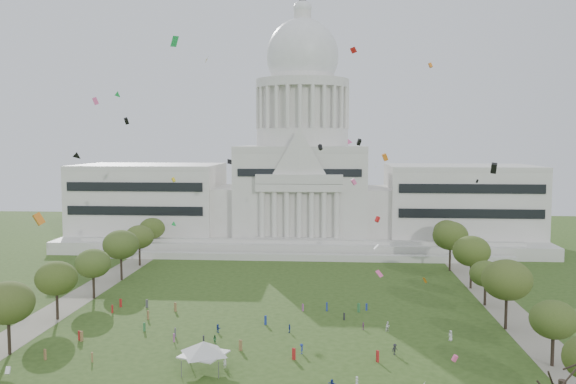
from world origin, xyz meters
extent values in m
plane|color=#2F4917|center=(0.00, 0.00, 0.00)|extent=(400.00, 400.00, 0.00)
cube|color=beige|center=(0.00, 115.00, 2.00)|extent=(160.00, 60.00, 4.00)
cube|color=beige|center=(0.00, 82.00, 1.00)|extent=(130.00, 3.00, 2.00)
cube|color=beige|center=(0.00, 90.00, 2.50)|extent=(140.00, 3.00, 5.00)
cube|color=beige|center=(-55.00, 114.00, 15.00)|extent=(50.00, 34.00, 22.00)
cube|color=beige|center=(55.00, 114.00, 15.00)|extent=(50.00, 34.00, 22.00)
cube|color=beige|center=(-27.00, 112.00, 12.00)|extent=(12.00, 26.00, 16.00)
cube|color=beige|center=(27.00, 112.00, 12.00)|extent=(12.00, 26.00, 16.00)
cube|color=beige|center=(0.00, 114.00, 18.00)|extent=(44.00, 38.00, 28.00)
cube|color=beige|center=(0.00, 94.00, 21.20)|extent=(28.00, 3.00, 2.40)
cube|color=black|center=(-55.00, 96.80, 17.00)|extent=(46.00, 0.40, 11.00)
cube|color=black|center=(55.00, 96.80, 17.00)|extent=(46.00, 0.40, 11.00)
cylinder|color=beige|center=(0.00, 114.00, 37.40)|extent=(32.00, 32.00, 6.00)
cylinder|color=beige|center=(0.00, 114.00, 47.40)|extent=(28.00, 28.00, 14.00)
cylinder|color=beige|center=(0.00, 114.00, 55.90)|extent=(32.40, 32.40, 3.00)
cylinder|color=beige|center=(0.00, 114.00, 61.40)|extent=(22.00, 22.00, 8.00)
ellipsoid|color=silver|center=(0.00, 114.00, 65.40)|extent=(25.00, 25.00, 26.20)
cylinder|color=beige|center=(0.00, 114.00, 78.90)|extent=(6.00, 6.00, 5.00)
ellipsoid|color=silver|center=(0.00, 114.00, 81.90)|extent=(6.40, 6.40, 5.12)
cube|color=gray|center=(-48.00, 30.00, 0.02)|extent=(8.00, 160.00, 0.04)
cube|color=gray|center=(48.00, 30.00, 0.02)|extent=(8.00, 160.00, 0.04)
cylinder|color=black|center=(-44.07, -2.96, 2.88)|extent=(0.56, 0.56, 5.75)
ellipsoid|color=#39471B|center=(-44.07, -2.96, 8.97)|extent=(8.86, 8.86, 7.25)
cylinder|color=black|center=(46.22, -1.75, 2.46)|extent=(0.56, 0.56, 4.92)
ellipsoid|color=#39501C|center=(46.22, -1.75, 7.68)|extent=(7.58, 7.58, 6.20)
cylinder|color=black|center=(-45.04, 17.30, 2.73)|extent=(0.56, 0.56, 5.47)
ellipsoid|color=#324615|center=(-45.04, 17.30, 8.53)|extent=(8.42, 8.42, 6.89)
cylinder|color=black|center=(44.17, 17.44, 3.10)|extent=(0.56, 0.56, 6.20)
ellipsoid|color=#3F4F1D|center=(44.17, 17.44, 9.68)|extent=(9.55, 9.55, 7.82)
cylinder|color=black|center=(-44.09, 33.92, 2.64)|extent=(0.56, 0.56, 5.27)
ellipsoid|color=#38511F|center=(-44.09, 33.92, 8.23)|extent=(8.12, 8.12, 6.65)
cylinder|color=black|center=(44.40, 34.48, 2.28)|extent=(0.56, 0.56, 4.56)
ellipsoid|color=#354D19|center=(44.40, 34.48, 7.11)|extent=(7.01, 7.01, 5.74)
cylinder|color=black|center=(-44.08, 52.42, 3.02)|extent=(0.56, 0.56, 6.03)
ellipsoid|color=#364C1D|center=(-44.08, 52.42, 9.41)|extent=(9.29, 9.29, 7.60)
cylinder|color=black|center=(44.76, 50.04, 2.98)|extent=(0.56, 0.56, 5.97)
ellipsoid|color=#3B5019|center=(44.76, 50.04, 9.31)|extent=(9.19, 9.19, 7.52)
cylinder|color=black|center=(-45.22, 71.01, 2.70)|extent=(0.56, 0.56, 5.41)
ellipsoid|color=#3E501E|center=(-45.22, 71.01, 8.44)|extent=(8.33, 8.33, 6.81)
cylinder|color=black|center=(43.49, 70.19, 3.19)|extent=(0.56, 0.56, 6.37)
ellipsoid|color=#354916|center=(43.49, 70.19, 9.94)|extent=(9.82, 9.82, 8.03)
cylinder|color=black|center=(-46.87, 89.14, 2.66)|extent=(0.56, 0.56, 5.32)
ellipsoid|color=#334817|center=(-46.87, 89.14, 8.29)|extent=(8.19, 8.19, 6.70)
cylinder|color=black|center=(45.96, 88.13, 2.73)|extent=(0.56, 0.56, 5.47)
ellipsoid|color=#354615|center=(45.96, 88.13, 8.53)|extent=(8.42, 8.42, 6.89)
cylinder|color=#4C4C4C|center=(-12.39, -10.75, 1.30)|extent=(0.12, 0.12, 2.59)
cylinder|color=#4C4C4C|center=(-6.59, -10.75, 1.30)|extent=(0.12, 0.12, 2.59)
cylinder|color=#4C4C4C|center=(-12.39, -4.95, 1.30)|extent=(0.12, 0.12, 2.59)
cylinder|color=#4C4C4C|center=(-6.59, -4.95, 1.30)|extent=(0.12, 0.12, 2.59)
cube|color=silver|center=(-9.49, -7.85, 2.69)|extent=(7.97, 7.97, 0.21)
pyramid|color=silver|center=(-9.49, -7.85, 3.83)|extent=(11.15, 11.15, 2.07)
imported|color=silver|center=(32.25, 9.72, 0.96)|extent=(1.02, 1.11, 1.91)
imported|color=silver|center=(21.34, 14.27, 0.97)|extent=(1.11, 1.03, 1.94)
imported|color=navy|center=(5.53, 0.87, 0.89)|extent=(0.65, 1.18, 1.78)
imported|color=navy|center=(2.67, 12.31, 0.80)|extent=(0.74, 1.04, 1.60)
imported|color=navy|center=(-10.93, 11.51, 0.79)|extent=(1.42, 1.47, 1.58)
imported|color=silver|center=(14.41, -12.25, 0.77)|extent=(0.64, 0.84, 1.53)
imported|color=silver|center=(-6.37, -6.59, 0.83)|extent=(0.72, 0.63, 1.66)
imported|color=#33723F|center=(-10.26, 5.08, 0.77)|extent=(0.87, 0.72, 1.54)
imported|color=#26262B|center=(21.38, 1.61, 0.96)|extent=(1.38, 1.23, 1.91)
imported|color=#994C8C|center=(16.72, 15.10, 0.73)|extent=(0.72, 0.96, 1.46)
imported|color=navy|center=(10.74, -13.64, 0.76)|extent=(1.52, 1.07, 1.52)
cube|color=olive|center=(-34.60, 4.47, 0.93)|extent=(0.53, 0.58, 1.87)
cube|color=#B21E1E|center=(4.39, -1.92, 0.97)|extent=(0.61, 0.54, 1.95)
cube|color=navy|center=(18.09, 28.47, 0.76)|extent=(0.42, 0.28, 1.52)
cube|color=#33723F|center=(-25.07, 11.10, 0.84)|extent=(0.37, 0.49, 1.67)
cube|color=#4C4C51|center=(-29.57, 27.24, 0.89)|extent=(0.46, 0.55, 1.79)
cube|color=olive|center=(-36.83, -5.03, 0.91)|extent=(0.56, 0.54, 1.81)
cube|color=olive|center=(-22.64, 24.86, 0.94)|extent=(0.58, 0.56, 1.88)
cube|color=#B21E1E|center=(-35.42, 27.26, 0.91)|extent=(0.57, 0.52, 1.82)
cube|color=#26262B|center=(-12.11, 4.18, 0.85)|extent=(0.38, 0.51, 1.71)
cube|color=#33723F|center=(16.36, 27.04, 0.97)|extent=(0.60, 0.57, 1.94)
cube|color=#26262B|center=(13.18, 21.16, 0.74)|extent=(0.37, 0.45, 1.48)
cube|color=#B21E1E|center=(18.21, -2.00, 0.96)|extent=(0.49, 0.59, 1.92)
cube|color=navy|center=(-2.41, 16.86, 0.91)|extent=(0.43, 0.55, 1.82)
cube|color=olive|center=(-28.66, -5.36, 0.79)|extent=(0.41, 0.49, 1.59)
cube|color=olive|center=(-5.09, 1.69, 0.95)|extent=(0.59, 0.49, 1.91)
cube|color=#4C4C51|center=(-18.36, 8.36, 0.81)|extent=(0.40, 0.50, 1.63)
cube|color=navy|center=(9.60, 27.54, 0.93)|extent=(0.35, 0.51, 1.85)
cube|color=#994C8C|center=(4.49, 26.97, 0.78)|extent=(0.42, 0.48, 1.56)
cube|color=#994C8C|center=(-17.82, 5.41, 0.77)|extent=(0.38, 0.47, 1.54)
cube|color=#B21E1E|center=(-35.25, 5.05, 0.87)|extent=(0.54, 0.48, 1.75)
cube|color=olive|center=(-26.70, 18.74, 0.91)|extent=(0.53, 0.57, 1.82)
cube|color=#B21E1E|center=(-35.60, 22.72, 0.85)|extent=(0.33, 0.48, 1.71)
camera|label=1|loc=(10.60, -100.23, 36.36)|focal=38.00mm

